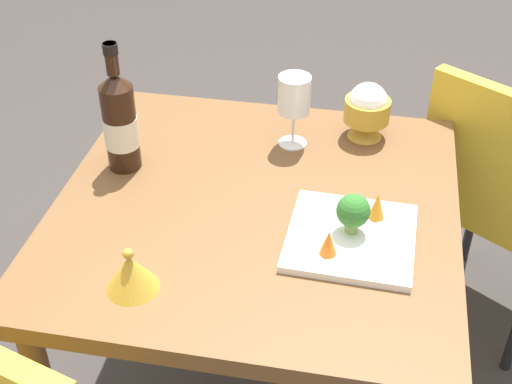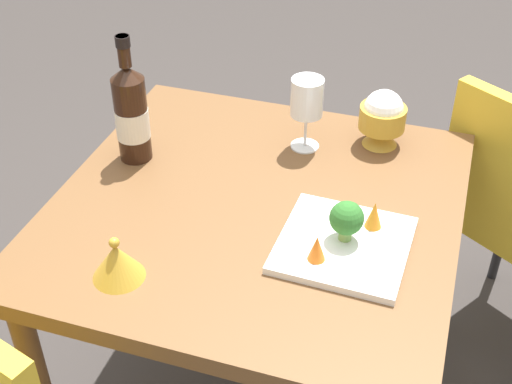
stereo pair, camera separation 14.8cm
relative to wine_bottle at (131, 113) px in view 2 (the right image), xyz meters
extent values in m
cube|color=brown|center=(-0.08, -0.32, -0.14)|extent=(0.85, 0.85, 0.04)
cylinder|color=brown|center=(0.28, -0.69, -0.50)|extent=(0.05, 0.05, 0.69)
cylinder|color=brown|center=(0.28, 0.05, -0.50)|extent=(0.05, 0.05, 0.69)
cylinder|color=black|center=(0.68, -0.91, -0.63)|extent=(0.03, 0.03, 0.43)
cylinder|color=black|center=(0.40, -0.73, -0.63)|extent=(0.03, 0.03, 0.43)
cylinder|color=black|center=(0.00, 0.00, -0.02)|extent=(0.08, 0.07, 0.20)
cone|color=black|center=(0.00, 0.00, 0.10)|extent=(0.08, 0.07, 0.03)
cylinder|color=black|center=(0.00, 0.00, 0.15)|extent=(0.03, 0.03, 0.07)
cylinder|color=black|center=(0.00, 0.00, 0.17)|extent=(0.03, 0.03, 0.02)
cylinder|color=silver|center=(0.00, 0.00, -0.03)|extent=(0.08, 0.08, 0.07)
cylinder|color=white|center=(0.16, -0.36, -0.12)|extent=(0.07, 0.07, 0.00)
cylinder|color=white|center=(0.16, -0.36, -0.07)|extent=(0.01, 0.01, 0.08)
cylinder|color=white|center=(0.16, -0.36, 0.02)|extent=(0.08, 0.08, 0.09)
cone|color=gold|center=(0.23, -0.53, -0.10)|extent=(0.08, 0.08, 0.04)
cylinder|color=gold|center=(0.23, -0.53, -0.05)|extent=(0.11, 0.11, 0.05)
sphere|color=white|center=(0.23, -0.53, -0.02)|extent=(0.09, 0.09, 0.09)
cone|color=gold|center=(-0.38, -0.15, -0.08)|extent=(0.10, 0.10, 0.07)
sphere|color=gold|center=(-0.38, -0.15, -0.03)|extent=(0.02, 0.02, 0.02)
cube|color=white|center=(-0.17, -0.53, -0.11)|extent=(0.26, 0.26, 0.02)
cylinder|color=#729E4C|center=(-0.16, -0.53, -0.09)|extent=(0.03, 0.03, 0.03)
sphere|color=#2D6B28|center=(-0.16, -0.53, -0.05)|extent=(0.07, 0.07, 0.07)
cone|color=orange|center=(-0.24, -0.49, -0.07)|extent=(0.03, 0.03, 0.05)
cone|color=orange|center=(-0.11, -0.58, -0.07)|extent=(0.03, 0.03, 0.06)
camera|label=1|loc=(-1.25, -0.54, 0.79)|focal=49.09mm
camera|label=2|loc=(-1.21, -0.69, 0.79)|focal=49.09mm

